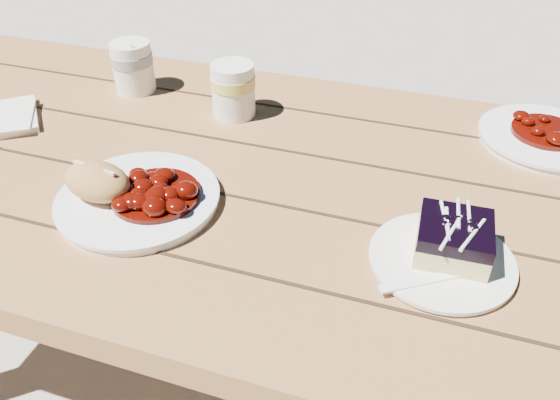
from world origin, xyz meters
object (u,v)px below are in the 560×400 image
(picnic_table, at_px, (254,240))
(second_cup, at_px, (233,90))
(main_plate, at_px, (139,200))
(blueberry_cake, at_px, (454,238))
(coffee_cup, at_px, (133,67))
(bread_roll, at_px, (97,181))
(second_plate, at_px, (545,138))
(dessert_plate, at_px, (441,261))

(picnic_table, height_order, second_cup, second_cup)
(main_plate, distance_m, blueberry_cake, 0.49)
(main_plate, distance_m, coffee_cup, 0.43)
(coffee_cup, bearing_deg, bread_roll, -67.35)
(picnic_table, bearing_deg, coffee_cup, 148.20)
(bread_roll, bearing_deg, second_plate, 32.17)
(picnic_table, xyz_separation_m, dessert_plate, (0.34, -0.13, 0.17))
(picnic_table, distance_m, main_plate, 0.26)
(blueberry_cake, xyz_separation_m, coffee_cup, (-0.70, 0.34, 0.02))
(main_plate, bearing_deg, second_plate, 33.11)
(second_cup, bearing_deg, coffee_cup, 171.61)
(bread_roll, height_order, blueberry_cake, bread_roll)
(main_plate, relative_size, blueberry_cake, 2.49)
(dessert_plate, bearing_deg, bread_roll, -176.63)
(second_cup, bearing_deg, bread_roll, -104.16)
(coffee_cup, bearing_deg, dessert_plate, -27.12)
(main_plate, bearing_deg, bread_roll, -160.02)
(blueberry_cake, xyz_separation_m, second_plate, (0.15, 0.38, -0.03))
(bread_roll, xyz_separation_m, coffee_cup, (-0.16, 0.38, 0.01))
(picnic_table, xyz_separation_m, main_plate, (-0.14, -0.15, 0.17))
(coffee_cup, height_order, second_cup, same)
(bread_roll, xyz_separation_m, second_cup, (0.09, 0.35, 0.01))
(picnic_table, bearing_deg, main_plate, -133.32)
(picnic_table, bearing_deg, second_cup, 119.88)
(main_plate, relative_size, dessert_plate, 1.29)
(dessert_plate, bearing_deg, blueberry_cake, 56.31)
(picnic_table, height_order, bread_roll, bread_roll)
(blueberry_cake, bearing_deg, main_plate, -178.78)
(bread_roll, height_order, second_plate, bread_roll)
(second_plate, distance_m, second_cup, 0.60)
(blueberry_cake, xyz_separation_m, second_cup, (-0.45, 0.30, 0.02))
(dessert_plate, xyz_separation_m, second_cup, (-0.44, 0.32, 0.05))
(dessert_plate, xyz_separation_m, second_plate, (0.16, 0.40, 0.00))
(blueberry_cake, bearing_deg, second_plate, 67.44)
(coffee_cup, distance_m, second_plate, 0.85)
(bread_roll, relative_size, second_plate, 0.48)
(second_plate, bearing_deg, second_cup, -172.11)
(coffee_cup, bearing_deg, blueberry_cake, -25.80)
(main_plate, distance_m, bread_roll, 0.07)
(dessert_plate, relative_size, blueberry_cake, 1.93)
(main_plate, bearing_deg, coffee_cup, 120.58)
(coffee_cup, bearing_deg, main_plate, -59.42)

